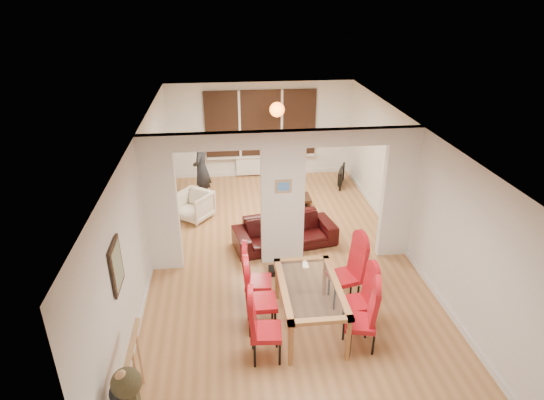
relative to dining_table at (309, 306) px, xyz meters
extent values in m
cube|color=#AE7546|center=(-0.16, 1.96, -0.38)|extent=(5.00, 9.00, 0.01)
cube|color=white|center=(-0.16, 1.96, 0.92)|extent=(5.00, 0.18, 2.60)
cube|color=black|center=(-0.16, 6.40, 1.12)|extent=(3.00, 0.08, 1.80)
cube|color=white|center=(-0.16, 6.36, -0.08)|extent=(1.40, 0.08, 0.50)
sphere|color=orange|center=(0.14, 5.26, 1.77)|extent=(0.36, 0.36, 0.36)
cube|color=gray|center=(-2.63, -0.44, 1.22)|extent=(0.04, 0.52, 0.67)
cube|color=#4C8CD8|center=(-0.16, 1.86, 1.22)|extent=(0.30, 0.03, 0.25)
imported|color=black|center=(-0.03, 2.51, -0.08)|extent=(2.18, 1.19, 0.60)
imported|color=beige|center=(-1.93, 3.91, -0.05)|extent=(1.00, 1.00, 0.66)
imported|color=black|center=(-1.75, 4.86, 0.47)|extent=(0.71, 0.56, 1.70)
imported|color=black|center=(1.84, 5.48, -0.13)|extent=(0.85, 0.41, 0.50)
cylinder|color=#143F19|center=(0.50, 4.26, 0.00)|extent=(0.06, 0.06, 0.26)
imported|color=black|center=(0.16, 4.38, -0.11)|extent=(0.20, 0.20, 0.05)
camera|label=1|loc=(-1.21, -5.53, 4.44)|focal=30.00mm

